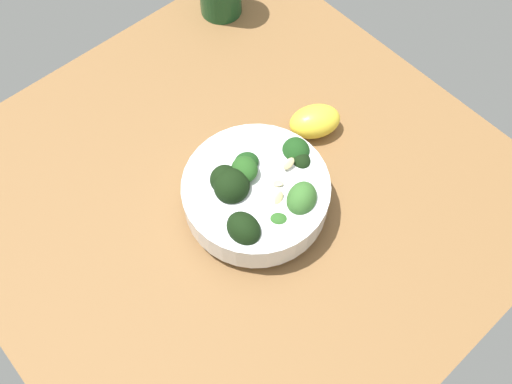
# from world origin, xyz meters

# --- Properties ---
(ground_plane) EXTENTS (0.69, 0.69, 0.04)m
(ground_plane) POSITION_xyz_m (0.00, 0.00, -0.02)
(ground_plane) COLOR brown
(bowl_of_broccoli) EXTENTS (0.19, 0.19, 0.09)m
(bowl_of_broccoli) POSITION_xyz_m (0.04, 0.00, 0.04)
(bowl_of_broccoli) COLOR white
(bowl_of_broccoli) RESTS_ON ground_plane
(lemon_wedge) EXTENTS (0.08, 0.09, 0.04)m
(lemon_wedge) POSITION_xyz_m (-0.00, 0.14, 0.02)
(lemon_wedge) COLOR yellow
(lemon_wedge) RESTS_ON ground_plane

